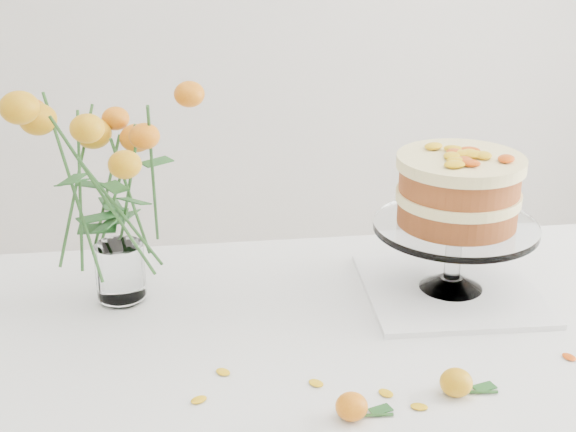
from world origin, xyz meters
The scene contains 12 objects.
table centered at (0.00, 0.00, 0.67)m, with size 1.43×0.93×0.76m.
napkin centered at (0.18, 0.17, 0.76)m, with size 0.32×0.32×0.01m, color white.
cake_stand centered at (0.18, 0.17, 0.95)m, with size 0.30×0.30×0.27m.
rose_vase centered at (-0.43, 0.22, 1.02)m, with size 0.33×0.33×0.45m.
loose_rose_near centered at (0.08, -0.15, 0.78)m, with size 0.09×0.05×0.04m.
loose_rose_far centered at (-0.08, -0.19, 0.78)m, with size 0.08×0.05×0.04m.
stray_petal_a centered at (-0.12, -0.10, 0.76)m, with size 0.03×0.02×0.00m, color #EFB30F.
stray_petal_b centered at (-0.02, -0.14, 0.76)m, with size 0.03×0.02×0.00m, color #EFB30F.
stray_petal_c centered at (0.02, -0.18, 0.76)m, with size 0.03×0.02×0.00m, color #EFB30F.
stray_petal_d centered at (-0.26, -0.05, 0.76)m, with size 0.03×0.02×0.00m, color #EFB30F.
stray_petal_e centered at (-0.30, -0.12, 0.76)m, with size 0.03×0.02×0.00m, color #EFB30F.
stray_petal_f centered at (0.30, -0.08, 0.76)m, with size 0.03×0.02×0.00m, color #EFB30F.
Camera 1 is at (-0.30, -1.13, 1.46)m, focal length 50.00 mm.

